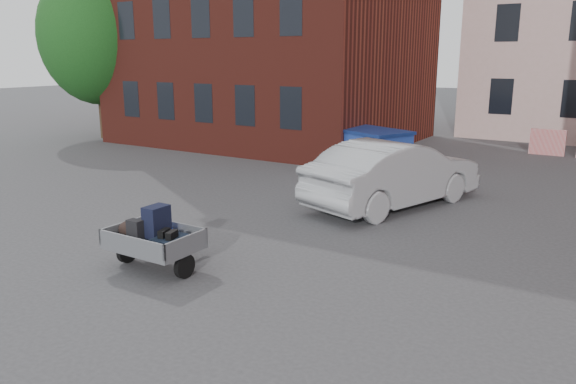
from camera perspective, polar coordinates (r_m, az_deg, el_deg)
The scene contains 6 objects.
ground at distance 11.10m, azimuth 0.39°, elevation -6.34°, with size 120.00×120.00×0.00m, color #38383A.
far_building at distance 40.03m, azimuth -7.63°, elevation 13.86°, with size 6.00×6.00×8.00m, color maroon.
tree at distance 27.98m, azimuth -18.82°, elevation 15.80°, with size 5.28×5.28×8.30m.
trailer at distance 10.42m, azimuth -13.54°, elevation -4.56°, with size 1.60×1.80×1.20m.
dumpster at distance 19.72m, azimuth 7.71°, elevation 4.48°, with size 3.65×2.83×1.36m.
silver_car at distance 14.67m, azimuth 10.72°, elevation 1.85°, with size 1.81×5.18×1.71m, color #9FA2A7.
Camera 1 is at (5.48, -8.87, 3.80)m, focal length 35.00 mm.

